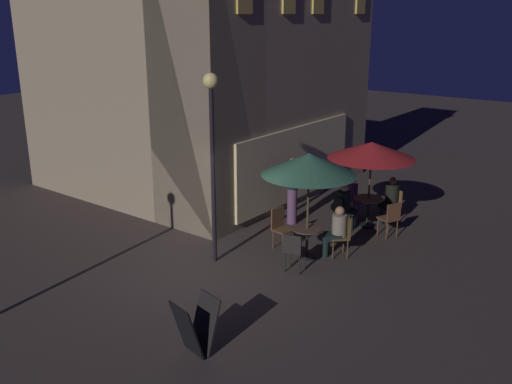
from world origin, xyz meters
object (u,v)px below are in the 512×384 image
Objects in this scene: cafe_table_1 at (307,237)px; patio_umbrella_1 at (309,165)px; patio_umbrella_0 at (372,151)px; cafe_chair_5 at (294,248)px; menu_sandwich_board at (196,326)px; cafe_chair_3 at (391,216)px; patron_standing_4 at (292,190)px; cafe_chair_2 at (341,211)px; cafe_chair_4 at (280,225)px; cafe_chair_0 at (394,202)px; cafe_chair_6 at (343,232)px; patron_seated_3 at (337,228)px; cafe_chair_1 at (349,196)px; patron_seated_0 at (390,197)px; patron_seated_1 at (353,194)px; street_lamp_near_corner at (212,133)px; patron_seated_2 at (346,205)px; cafe_table_0 at (368,206)px.

cafe_table_1 is 1.69m from patio_umbrella_1.
patio_umbrella_0 is 0.92× the size of patio_umbrella_1.
patio_umbrella_1 is at bearing 0.00° from cafe_table_1.
menu_sandwich_board is at bearing 174.80° from cafe_chair_5.
patron_standing_4 is (-0.64, 2.50, 0.36)m from cafe_chair_3.
cafe_chair_4 reaches higher than cafe_chair_2.
cafe_chair_0 is 0.92× the size of cafe_chair_6.
cafe_chair_0 is 0.96× the size of cafe_chair_3.
patio_umbrella_1 is (-2.65, 0.19, 0.16)m from patio_umbrella_0.
menu_sandwich_board is 1.02× the size of cafe_chair_3.
patron_seated_3 is (-0.11, 0.11, 0.11)m from cafe_chair_6.
patron_seated_0 is (0.25, -1.07, 0.11)m from cafe_chair_1.
patron_standing_4 is at bearing 42.57° from patio_umbrella_1.
cafe_table_1 is 2.27m from patron_standing_4.
cafe_chair_2 is at bearing -51.94° from patron_seated_1.
patron_seated_1 is (2.37, 1.02, 0.11)m from cafe_chair_6.
menu_sandwich_board is 0.98× the size of cafe_chair_6.
cafe_chair_1 is 2.91m from cafe_chair_4.
street_lamp_near_corner reaches higher than cafe_chair_0.
cafe_chair_5 is 0.73× the size of patron_seated_1.
patron_standing_4 is at bearing 39.04° from cafe_chair_3.
patio_umbrella_0 is 2.66m from patio_umbrella_1.
patron_seated_0 is at bearing 45.21° from patron_seated_1.
patron_standing_4 reaches higher than cafe_chair_0.
cafe_chair_5 is 0.49× the size of patron_standing_4.
patron_seated_2 reaches higher than cafe_table_1.
cafe_table_0 is 1.09× the size of cafe_table_1.
cafe_chair_4 is 2.86m from patron_seated_1.
cafe_chair_6 is at bearing -47.10° from street_lamp_near_corner.
patron_seated_0 reaches higher than menu_sandwich_board.
cafe_chair_1 is 1.08× the size of cafe_chair_3.
patron_seated_3 is at bearing -45.11° from patio_umbrella_1.
cafe_table_1 is 0.60× the size of patron_seated_3.
street_lamp_near_corner reaches higher than patio_umbrella_0.
cafe_table_0 is 2.10m from cafe_chair_6.
street_lamp_near_corner is at bearing -158.05° from patron_standing_4.
patron_standing_4 is (1.64, 1.51, -1.29)m from patio_umbrella_1.
patron_seated_2 is at bearing 35.70° from cafe_chair_3.
patron_seated_0 is at bearing -16.87° from cafe_chair_5.
cafe_chair_0 is at bearing 1.66° from patron_seated_2.
cafe_chair_4 is at bearing 3.76° from patron_seated_0.
cafe_chair_4 is (-2.16, 1.82, 0.02)m from cafe_chair_3.
cafe_chair_6 is (0.59, -0.59, 0.06)m from cafe_table_1.
cafe_chair_1 is 0.83× the size of patron_seated_3.
patron_standing_4 is at bearing 132.45° from cafe_chair_2.
patron_seated_0 is at bearing -23.73° from street_lamp_near_corner.
patron_seated_1 is at bearing 47.39° from patron_seated_2.
street_lamp_near_corner reaches higher than patron_seated_1.
street_lamp_near_corner is 3.46× the size of patron_seated_1.
cafe_chair_0 is at bearing 44.55° from cafe_chair_1.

